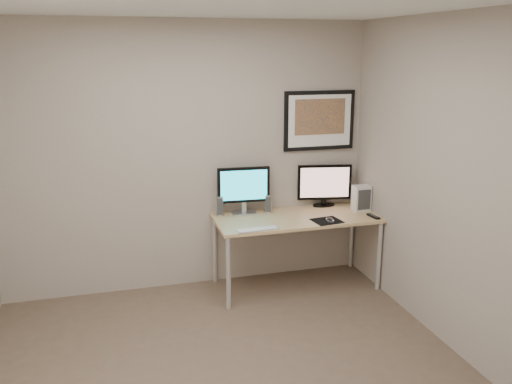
{
  "coord_description": "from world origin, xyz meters",
  "views": [
    {
      "loc": [
        -0.76,
        -3.42,
        2.32
      ],
      "look_at": [
        0.52,
        1.1,
        1.08
      ],
      "focal_mm": 38.0,
      "sensor_mm": 36.0,
      "label": 1
    }
  ],
  "objects_px": {
    "monitor_tv": "(324,184)",
    "speaker_left": "(220,206)",
    "desk": "(296,223)",
    "speaker_right": "(268,204)",
    "fan_unit": "(361,198)",
    "keyboard": "(258,229)",
    "framed_art": "(319,120)",
    "monitor_large": "(244,188)"
  },
  "relations": [
    {
      "from": "framed_art",
      "to": "speaker_left",
      "type": "xyz_separation_m",
      "value": [
        -1.06,
        -0.08,
        -0.79
      ]
    },
    {
      "from": "speaker_right",
      "to": "framed_art",
      "type": "bearing_deg",
      "value": 34.24
    },
    {
      "from": "monitor_tv",
      "to": "speaker_left",
      "type": "xyz_separation_m",
      "value": [
        -1.12,
        -0.03,
        -0.14
      ]
    },
    {
      "from": "speaker_left",
      "to": "monitor_large",
      "type": "bearing_deg",
      "value": 7.6
    },
    {
      "from": "framed_art",
      "to": "monitor_large",
      "type": "bearing_deg",
      "value": -173.13
    },
    {
      "from": "monitor_large",
      "to": "keyboard",
      "type": "distance_m",
      "value": 0.58
    },
    {
      "from": "monitor_tv",
      "to": "fan_unit",
      "type": "distance_m",
      "value": 0.41
    },
    {
      "from": "monitor_large",
      "to": "speaker_right",
      "type": "height_order",
      "value": "monitor_large"
    },
    {
      "from": "speaker_left",
      "to": "speaker_right",
      "type": "bearing_deg",
      "value": 6.7
    },
    {
      "from": "monitor_tv",
      "to": "keyboard",
      "type": "bearing_deg",
      "value": -136.71
    },
    {
      "from": "fan_unit",
      "to": "monitor_large",
      "type": "bearing_deg",
      "value": 169.46
    },
    {
      "from": "speaker_left",
      "to": "framed_art",
      "type": "bearing_deg",
      "value": 15.72
    },
    {
      "from": "speaker_right",
      "to": "fan_unit",
      "type": "bearing_deg",
      "value": 10.69
    },
    {
      "from": "fan_unit",
      "to": "monitor_tv",
      "type": "bearing_deg",
      "value": 139.69
    },
    {
      "from": "speaker_left",
      "to": "fan_unit",
      "type": "height_order",
      "value": "fan_unit"
    },
    {
      "from": "desk",
      "to": "speaker_left",
      "type": "bearing_deg",
      "value": 160.82
    },
    {
      "from": "framed_art",
      "to": "speaker_right",
      "type": "xyz_separation_m",
      "value": [
        -0.57,
        -0.12,
        -0.8
      ]
    },
    {
      "from": "desk",
      "to": "monitor_tv",
      "type": "xyz_separation_m",
      "value": [
        0.4,
        0.27,
        0.3
      ]
    },
    {
      "from": "framed_art",
      "to": "keyboard",
      "type": "xyz_separation_m",
      "value": [
        -0.83,
        -0.62,
        -0.88
      ]
    },
    {
      "from": "monitor_tv",
      "to": "keyboard",
      "type": "relative_size",
      "value": 1.42
    },
    {
      "from": "monitor_large",
      "to": "monitor_tv",
      "type": "xyz_separation_m",
      "value": [
        0.88,
        0.04,
        -0.03
      ]
    },
    {
      "from": "speaker_left",
      "to": "keyboard",
      "type": "xyz_separation_m",
      "value": [
        0.24,
        -0.54,
        -0.09
      ]
    },
    {
      "from": "keyboard",
      "to": "speaker_left",
      "type": "bearing_deg",
      "value": 109.96
    },
    {
      "from": "monitor_large",
      "to": "monitor_tv",
      "type": "relative_size",
      "value": 0.94
    },
    {
      "from": "framed_art",
      "to": "monitor_large",
      "type": "xyz_separation_m",
      "value": [
        -0.82,
        -0.1,
        -0.63
      ]
    },
    {
      "from": "monitor_tv",
      "to": "speaker_left",
      "type": "height_order",
      "value": "monitor_tv"
    },
    {
      "from": "monitor_large",
      "to": "fan_unit",
      "type": "relative_size",
      "value": 2.01
    },
    {
      "from": "speaker_left",
      "to": "monitor_tv",
      "type": "bearing_deg",
      "value": 12.55
    },
    {
      "from": "speaker_right",
      "to": "keyboard",
      "type": "relative_size",
      "value": 0.47
    },
    {
      "from": "framed_art",
      "to": "monitor_large",
      "type": "distance_m",
      "value": 1.04
    },
    {
      "from": "speaker_right",
      "to": "fan_unit",
      "type": "height_order",
      "value": "fan_unit"
    },
    {
      "from": "monitor_tv",
      "to": "speaker_right",
      "type": "xyz_separation_m",
      "value": [
        -0.63,
        -0.06,
        -0.14
      ]
    },
    {
      "from": "keyboard",
      "to": "speaker_right",
      "type": "bearing_deg",
      "value": 59.0
    },
    {
      "from": "speaker_left",
      "to": "fan_unit",
      "type": "relative_size",
      "value": 0.75
    },
    {
      "from": "fan_unit",
      "to": "speaker_right",
      "type": "bearing_deg",
      "value": 168.19
    },
    {
      "from": "monitor_tv",
      "to": "fan_unit",
      "type": "xyz_separation_m",
      "value": [
        0.3,
        -0.25,
        -0.11
      ]
    },
    {
      "from": "desk",
      "to": "framed_art",
      "type": "xyz_separation_m",
      "value": [
        0.35,
        0.33,
        0.96
      ]
    },
    {
      "from": "framed_art",
      "to": "speaker_right",
      "type": "relative_size",
      "value": 4.07
    },
    {
      "from": "speaker_right",
      "to": "fan_unit",
      "type": "xyz_separation_m",
      "value": [
        0.93,
        -0.19,
        0.04
      ]
    },
    {
      "from": "monitor_tv",
      "to": "keyboard",
      "type": "distance_m",
      "value": 1.07
    },
    {
      "from": "monitor_tv",
      "to": "desk",
      "type": "bearing_deg",
      "value": -135.07
    },
    {
      "from": "speaker_left",
      "to": "keyboard",
      "type": "bearing_deg",
      "value": -54.98
    }
  ]
}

